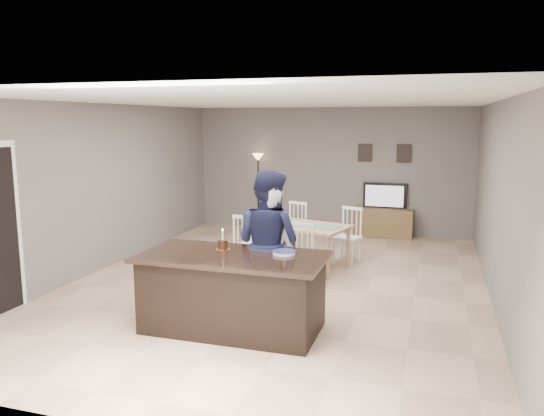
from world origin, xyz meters
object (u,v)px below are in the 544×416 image
(tv_console, at_px, (383,223))
(television, at_px, (385,196))
(woman, at_px, (270,250))
(floor_lamp, at_px, (258,171))
(birthday_cake, at_px, (223,244))
(plate_stack, at_px, (284,252))
(man, at_px, (268,244))
(kitchen_island, at_px, (233,292))
(dining_table, at_px, (300,232))

(tv_console, height_order, television, television)
(woman, height_order, floor_lamp, floor_lamp)
(birthday_cake, distance_m, plate_stack, 0.77)
(woman, height_order, man, man)
(birthday_cake, height_order, floor_lamp, floor_lamp)
(kitchen_island, height_order, man, man)
(birthday_cake, bearing_deg, dining_table, 83.33)
(woman, bearing_deg, birthday_cake, 34.77)
(tv_console, height_order, plate_stack, plate_stack)
(kitchen_island, height_order, plate_stack, plate_stack)
(man, bearing_deg, floor_lamp, -50.84)
(tv_console, bearing_deg, television, 90.00)
(tv_console, height_order, floor_lamp, floor_lamp)
(woman, bearing_deg, television, -100.93)
(television, relative_size, dining_table, 0.43)
(kitchen_island, height_order, dining_table, dining_table)
(woman, xyz_separation_m, plate_stack, (0.28, -0.36, 0.08))
(birthday_cake, bearing_deg, woman, 35.55)
(kitchen_island, distance_m, dining_table, 2.78)
(man, xyz_separation_m, birthday_cake, (-0.46, -0.35, 0.04))
(woman, distance_m, plate_stack, 0.46)
(birthday_cake, bearing_deg, television, 75.56)
(birthday_cake, bearing_deg, tv_console, 75.38)
(man, height_order, floor_lamp, man)
(television, bearing_deg, floor_lamp, 1.03)
(plate_stack, bearing_deg, woman, 127.42)
(kitchen_island, bearing_deg, man, 65.13)
(kitchen_island, xyz_separation_m, plate_stack, (0.57, 0.19, 0.47))
(kitchen_island, xyz_separation_m, television, (1.20, 5.64, 0.41))
(television, height_order, dining_table, television)
(tv_console, xyz_separation_m, dining_table, (-1.10, -2.80, 0.31))
(woman, height_order, birthday_cake, woman)
(kitchen_island, xyz_separation_m, dining_table, (0.10, 2.77, 0.16))
(tv_console, relative_size, dining_table, 0.57)
(birthday_cake, bearing_deg, floor_lamp, 104.34)
(television, relative_size, man, 0.50)
(dining_table, height_order, floor_lamp, floor_lamp)
(kitchen_island, relative_size, birthday_cake, 8.47)
(kitchen_island, height_order, tv_console, kitchen_island)
(tv_console, bearing_deg, man, -100.66)
(woman, bearing_deg, plate_stack, 126.64)
(plate_stack, bearing_deg, television, 83.35)
(tv_console, bearing_deg, woman, -100.28)
(woman, relative_size, plate_stack, 6.27)
(kitchen_island, distance_m, television, 5.78)
(tv_console, relative_size, television, 1.31)
(plate_stack, distance_m, floor_lamp, 5.82)
(tv_console, bearing_deg, birthday_cake, -104.62)
(tv_console, bearing_deg, plate_stack, -96.73)
(kitchen_island, height_order, television, television)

